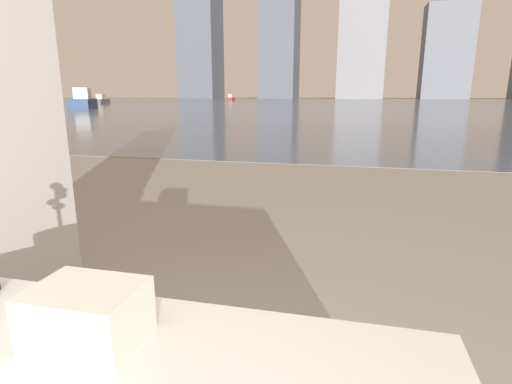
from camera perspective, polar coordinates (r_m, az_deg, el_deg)
towel_stack at (r=1.20m, az=-22.96°, el=-15.90°), size 0.28×0.22×0.16m
harbor_water at (r=61.98m, az=13.25°, el=12.30°), size 180.00×110.00×0.01m
harbor_boat_2 at (r=59.08m, az=-21.26°, el=12.12°), size 1.85×3.51×1.25m
harbor_boat_3 at (r=38.67m, az=-23.47°, el=11.80°), size 3.49×4.93×1.76m
harbor_boat_4 at (r=84.00m, az=-3.64°, el=13.22°), size 1.52×3.46×1.26m
skyline_tower_0 at (r=129.05m, az=-8.14°, el=25.42°), size 10.85×11.38×55.11m
skyline_tower_2 at (r=119.03m, az=14.93°, el=20.95°), size 12.32×10.75×33.98m
skyline_tower_3 at (r=120.62m, az=25.57°, el=17.53°), size 11.92×7.90×23.62m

